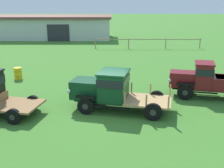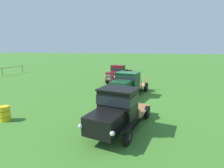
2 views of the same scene
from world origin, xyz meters
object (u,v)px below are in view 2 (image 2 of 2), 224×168
Objects in this scene: vintage_truck_foreground_near at (116,110)px; vintage_truck_midrow_center at (119,74)px; vintage_truck_second_in_line at (127,83)px; oil_drum_beside_row at (5,113)px.

vintage_truck_midrow_center is (12.57, 2.46, -0.06)m from vintage_truck_foreground_near.
vintage_truck_foreground_near is 0.97× the size of vintage_truck_second_in_line.
oil_drum_beside_row is at bearing 92.71° from vintage_truck_foreground_near.
vintage_truck_second_in_line is at bearing -162.26° from vintage_truck_midrow_center.
oil_drum_beside_row is (-0.31, 6.61, -0.71)m from vintage_truck_foreground_near.
oil_drum_beside_row is at bearing 162.13° from vintage_truck_midrow_center.
vintage_truck_second_in_line is 6.28m from vintage_truck_midrow_center.
vintage_truck_midrow_center is 5.73× the size of oil_drum_beside_row.
oil_drum_beside_row is (-6.91, 6.07, -0.72)m from vintage_truck_second_in_line.
vintage_truck_foreground_near is at bearing -175.28° from vintage_truck_second_in_line.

